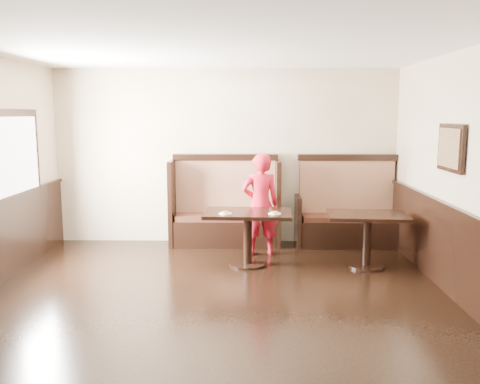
{
  "coord_description": "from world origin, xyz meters",
  "views": [
    {
      "loc": [
        0.38,
        -4.7,
        2.1
      ],
      "look_at": [
        0.25,
        2.35,
        1.0
      ],
      "focal_mm": 38.0,
      "sensor_mm": 36.0,
      "label": 1
    }
  ],
  "objects_px": {
    "child": "(260,204)",
    "booth_main": "(225,212)",
    "table_main": "(248,224)",
    "booth_neighbor": "(347,215)",
    "table_neighbor": "(367,227)"
  },
  "relations": [
    {
      "from": "table_neighbor",
      "to": "table_main",
      "type": "bearing_deg",
      "value": -177.33
    },
    {
      "from": "booth_main",
      "to": "table_main",
      "type": "distance_m",
      "value": 1.2
    },
    {
      "from": "child",
      "to": "booth_main",
      "type": "bearing_deg",
      "value": -56.02
    },
    {
      "from": "child",
      "to": "table_neighbor",
      "type": "bearing_deg",
      "value": 149.25
    },
    {
      "from": "booth_neighbor",
      "to": "table_neighbor",
      "type": "relative_size",
      "value": 1.47
    },
    {
      "from": "booth_neighbor",
      "to": "child",
      "type": "relative_size",
      "value": 1.08
    },
    {
      "from": "child",
      "to": "booth_neighbor",
      "type": "bearing_deg",
      "value": -164.99
    },
    {
      "from": "child",
      "to": "table_main",
      "type": "bearing_deg",
      "value": 62.58
    },
    {
      "from": "booth_main",
      "to": "booth_neighbor",
      "type": "relative_size",
      "value": 1.06
    },
    {
      "from": "table_main",
      "to": "booth_main",
      "type": "bearing_deg",
      "value": 109.74
    },
    {
      "from": "booth_main",
      "to": "table_main",
      "type": "relative_size",
      "value": 1.44
    },
    {
      "from": "booth_main",
      "to": "booth_neighbor",
      "type": "height_order",
      "value": "same"
    },
    {
      "from": "table_neighbor",
      "to": "child",
      "type": "height_order",
      "value": "child"
    },
    {
      "from": "table_neighbor",
      "to": "child",
      "type": "xyz_separation_m",
      "value": [
        -1.45,
        0.6,
        0.2
      ]
    },
    {
      "from": "table_main",
      "to": "table_neighbor",
      "type": "bearing_deg",
      "value": 0.01
    }
  ]
}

